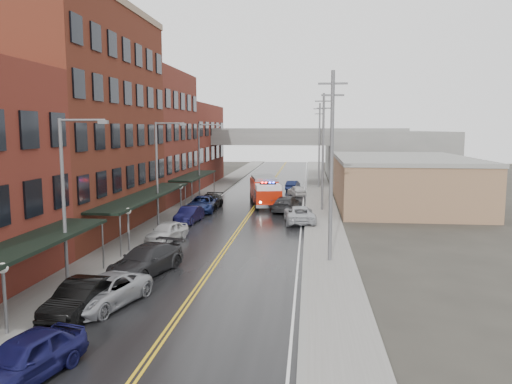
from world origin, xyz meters
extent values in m
plane|color=#2D2B26|center=(0.00, 0.00, 0.00)|extent=(220.00, 220.00, 0.00)
cube|color=black|center=(0.00, 30.00, 0.01)|extent=(11.00, 160.00, 0.02)
cube|color=slate|center=(-7.30, 30.00, 0.07)|extent=(3.00, 160.00, 0.15)
cube|color=slate|center=(7.30, 30.00, 0.07)|extent=(3.00, 160.00, 0.15)
cube|color=gray|center=(-5.65, 30.00, 0.07)|extent=(0.30, 160.00, 0.15)
cube|color=gray|center=(5.65, 30.00, 0.07)|extent=(0.30, 160.00, 0.15)
cube|color=#592117|center=(-13.30, 23.00, 9.00)|extent=(9.00, 20.00, 18.00)
cube|color=maroon|center=(-13.30, 40.50, 7.50)|extent=(9.00, 15.00, 15.00)
cube|color=maroon|center=(-13.30, 58.00, 6.00)|extent=(9.00, 20.00, 12.00)
cube|color=#936D4F|center=(16.00, 40.00, 2.50)|extent=(14.00, 22.00, 5.00)
cube|color=slate|center=(18.00, 70.00, 4.00)|extent=(18.00, 30.00, 8.00)
cube|color=black|center=(-7.50, 4.00, 3.00)|extent=(2.60, 16.00, 0.18)
cylinder|color=slate|center=(-6.35, 11.60, 1.50)|extent=(0.10, 0.10, 3.00)
cube|color=black|center=(-7.50, 23.00, 3.00)|extent=(2.60, 18.00, 0.18)
cylinder|color=slate|center=(-6.35, 14.40, 1.50)|extent=(0.10, 0.10, 3.00)
cylinder|color=slate|center=(-6.35, 31.60, 1.50)|extent=(0.10, 0.10, 3.00)
cube|color=black|center=(-7.50, 40.50, 3.00)|extent=(2.60, 13.00, 0.18)
cylinder|color=slate|center=(-6.35, 34.40, 1.50)|extent=(0.10, 0.10, 3.00)
cylinder|color=slate|center=(-6.35, 46.60, 1.50)|extent=(0.10, 0.10, 3.00)
cylinder|color=#59595B|center=(-6.40, 2.00, 1.40)|extent=(0.14, 0.14, 2.80)
sphere|color=silver|center=(-6.40, 2.00, 2.90)|extent=(0.44, 0.44, 0.44)
cylinder|color=#59595B|center=(-6.40, 16.00, 1.40)|extent=(0.14, 0.14, 2.80)
sphere|color=silver|center=(-6.40, 16.00, 2.90)|extent=(0.44, 0.44, 0.44)
cylinder|color=#59595B|center=(-6.40, 30.00, 1.40)|extent=(0.14, 0.14, 2.80)
sphere|color=silver|center=(-6.40, 30.00, 2.90)|extent=(0.44, 0.44, 0.44)
cylinder|color=#59595B|center=(-6.80, 8.00, 4.50)|extent=(0.18, 0.18, 9.00)
cylinder|color=#59595B|center=(-5.60, 8.00, 8.90)|extent=(2.40, 0.12, 0.12)
cube|color=#59595B|center=(-4.50, 8.00, 8.80)|extent=(0.50, 0.22, 0.18)
cylinder|color=#59595B|center=(-6.80, 24.00, 4.50)|extent=(0.18, 0.18, 9.00)
cylinder|color=#59595B|center=(-5.60, 24.00, 8.90)|extent=(2.40, 0.12, 0.12)
cube|color=#59595B|center=(-4.50, 24.00, 8.80)|extent=(0.50, 0.22, 0.18)
cylinder|color=#59595B|center=(-6.80, 40.00, 4.50)|extent=(0.18, 0.18, 9.00)
cylinder|color=#59595B|center=(-5.60, 40.00, 8.90)|extent=(2.40, 0.12, 0.12)
cube|color=#59595B|center=(-4.50, 40.00, 8.80)|extent=(0.50, 0.22, 0.18)
cylinder|color=#59595B|center=(7.20, 15.00, 6.00)|extent=(0.24, 0.24, 12.00)
cube|color=#59595B|center=(7.20, 15.00, 11.20)|extent=(1.80, 0.12, 0.12)
cube|color=#59595B|center=(7.20, 15.00, 10.50)|extent=(1.40, 0.12, 0.12)
cylinder|color=#59595B|center=(7.20, 35.00, 6.00)|extent=(0.24, 0.24, 12.00)
cube|color=#59595B|center=(7.20, 35.00, 11.20)|extent=(1.80, 0.12, 0.12)
cube|color=#59595B|center=(7.20, 35.00, 10.50)|extent=(1.40, 0.12, 0.12)
cylinder|color=#59595B|center=(7.20, 55.00, 6.00)|extent=(0.24, 0.24, 12.00)
cube|color=#59595B|center=(7.20, 55.00, 11.20)|extent=(1.80, 0.12, 0.12)
cube|color=#59595B|center=(7.20, 55.00, 10.50)|extent=(1.40, 0.12, 0.12)
cube|color=slate|center=(0.00, 62.00, 6.75)|extent=(40.00, 10.00, 1.50)
cube|color=slate|center=(-11.00, 62.00, 3.00)|extent=(1.60, 8.00, 6.00)
cube|color=slate|center=(11.00, 62.00, 3.00)|extent=(1.60, 8.00, 6.00)
cube|color=#A61A07|center=(0.75, 39.24, 1.66)|extent=(3.77, 6.29, 2.24)
cube|color=#A61A07|center=(1.56, 35.15, 1.34)|extent=(3.16, 3.25, 1.60)
cube|color=silver|center=(1.56, 35.15, 2.41)|extent=(2.99, 3.01, 0.53)
cube|color=black|center=(1.52, 35.36, 1.66)|extent=(2.97, 2.20, 0.86)
cube|color=slate|center=(0.75, 39.24, 2.94)|extent=(3.42, 5.82, 0.32)
cube|color=black|center=(1.56, 35.15, 2.76)|extent=(1.74, 0.63, 0.15)
sphere|color=#FF0C0C|center=(0.99, 35.04, 2.84)|extent=(0.21, 0.21, 0.21)
sphere|color=#1933FF|center=(2.14, 35.27, 2.84)|extent=(0.21, 0.21, 0.21)
cylinder|color=black|center=(0.43, 34.82, 0.53)|extent=(1.12, 0.57, 1.07)
cylinder|color=black|center=(2.74, 35.28, 0.53)|extent=(1.12, 0.57, 1.07)
cylinder|color=black|center=(-0.30, 38.49, 0.53)|extent=(1.12, 0.57, 1.07)
cylinder|color=black|center=(2.01, 38.95, 0.53)|extent=(1.12, 0.57, 1.07)
cylinder|color=black|center=(-0.82, 41.11, 0.53)|extent=(1.12, 0.57, 1.07)
cylinder|color=black|center=(1.49, 41.57, 0.53)|extent=(1.12, 0.57, 1.07)
imported|color=#111243|center=(-3.60, -1.34, 0.81)|extent=(2.96, 5.05, 1.61)
imported|color=black|center=(-4.48, 4.70, 0.79)|extent=(2.02, 4.91, 1.58)
imported|color=gray|center=(-3.84, 5.80, 0.73)|extent=(3.71, 5.71, 1.46)
imported|color=black|center=(-3.61, 11.30, 0.83)|extent=(3.85, 6.13, 1.66)
imported|color=#BABABA|center=(-4.79, 19.68, 0.74)|extent=(2.74, 4.66, 1.49)
imported|color=black|center=(-4.93, 27.20, 0.73)|extent=(1.94, 4.55, 1.46)
imported|color=navy|center=(-5.00, 33.20, 0.79)|extent=(2.79, 5.78, 1.59)
imported|color=black|center=(-4.65, 35.32, 0.75)|extent=(2.36, 5.28, 1.50)
imported|color=#ACAFB5|center=(5.00, 28.20, 0.78)|extent=(3.14, 5.85, 1.56)
imported|color=#27272A|center=(3.60, 34.20, 0.81)|extent=(3.22, 5.89, 1.62)
imported|color=beige|center=(4.30, 46.20, 0.68)|extent=(2.72, 4.27, 1.36)
imported|color=#0E1533|center=(3.60, 52.20, 0.67)|extent=(1.97, 4.25, 1.35)
camera|label=1|loc=(5.83, -16.31, 8.49)|focal=35.00mm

